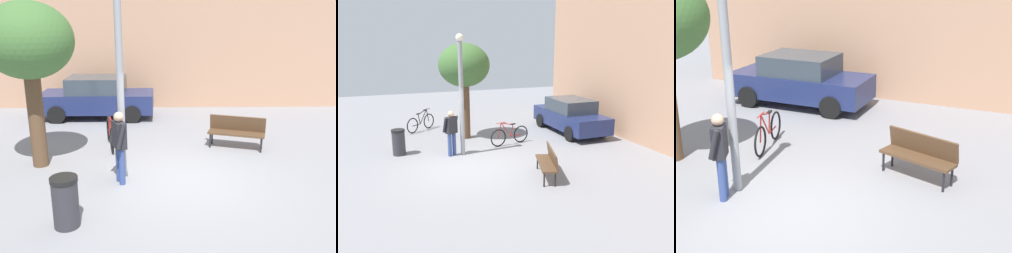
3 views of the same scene
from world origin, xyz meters
The scene contains 9 objects.
ground_plane centered at (0.00, 0.00, 0.00)m, with size 36.00×36.00×0.00m, color gray.
building_facade centered at (0.00, 8.23, 4.10)m, with size 14.88×2.00×8.20m, color tan.
lamppost centered at (-1.42, 0.25, 2.40)m, with size 0.28×0.28×4.34m.
person_by_lamppost centered at (-1.44, -0.15, 0.97)m, with size 0.46×0.63×1.67m.
park_bench centered at (1.68, 2.17, 0.55)m, with size 1.67×0.95×0.92m.
plaza_tree centered at (-3.59, 0.92, 3.05)m, with size 2.12×2.12×4.03m.
bicycle_red centered at (-2.00, 2.33, 0.38)m, with size 0.45×1.78×0.97m.
parked_car_navy centered at (-2.89, 5.67, 0.77)m, with size 4.21×1.83×1.55m.
trash_bin centered at (-2.22, -1.96, 0.48)m, with size 0.49×0.49×0.96m.
Camera 1 is at (-0.53, -7.79, 3.60)m, focal length 38.73 mm.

